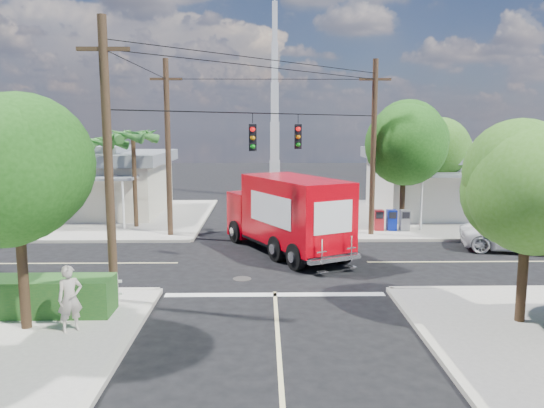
{
  "coord_description": "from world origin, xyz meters",
  "views": [
    {
      "loc": [
        -0.38,
        -21.71,
        5.71
      ],
      "look_at": [
        0.0,
        2.0,
        2.2
      ],
      "focal_mm": 35.0,
      "sensor_mm": 36.0,
      "label": 1
    }
  ],
  "objects": [
    {
      "name": "vending_boxes",
      "position": [
        6.5,
        6.2,
        0.69
      ],
      "size": [
        1.9,
        0.5,
        1.1
      ],
      "color": "maroon",
      "rests_on": "sidewalk_ne"
    },
    {
      "name": "tree_ne_front",
      "position": [
        7.21,
        6.76,
        4.77
      ],
      "size": [
        4.21,
        4.14,
        6.66
      ],
      "color": "#422D1C",
      "rests_on": "sidewalk_ne"
    },
    {
      "name": "parked_car",
      "position": [
        11.36,
        2.0,
        0.71
      ],
      "size": [
        5.51,
        3.52,
        1.41
      ],
      "primitive_type": "imported",
      "rotation": [
        0.0,
        0.0,
        1.32
      ],
      "color": "silver",
      "rests_on": "ground"
    },
    {
      "name": "palm_nw_back",
      "position": [
        -9.5,
        9.0,
        4.67
      ],
      "size": [
        3.01,
        3.08,
        5.19
      ],
      "color": "#422D1C",
      "rests_on": "sidewalk_nw"
    },
    {
      "name": "sidewalk_nw",
      "position": [
        -10.88,
        10.88,
        0.07
      ],
      "size": [
        14.12,
        14.12,
        0.14
      ],
      "color": "gray",
      "rests_on": "ground"
    },
    {
      "name": "radio_tower",
      "position": [
        0.5,
        20.0,
        5.64
      ],
      "size": [
        0.8,
        0.8,
        17.0
      ],
      "color": "silver",
      "rests_on": "ground"
    },
    {
      "name": "ground",
      "position": [
        0.0,
        0.0,
        0.0
      ],
      "size": [
        120.0,
        120.0,
        0.0
      ],
      "primitive_type": "plane",
      "color": "black",
      "rests_on": "ground"
    },
    {
      "name": "tree_se",
      "position": [
        7.01,
        -7.24,
        4.04
      ],
      "size": [
        3.67,
        3.54,
        5.62
      ],
      "color": "#422D1C",
      "rests_on": "sidewalk_se"
    },
    {
      "name": "sidewalk_ne",
      "position": [
        10.88,
        10.88,
        0.07
      ],
      "size": [
        14.12,
        14.12,
        0.14
      ],
      "color": "gray",
      "rests_on": "ground"
    },
    {
      "name": "pedestrian",
      "position": [
        -5.66,
        -7.74,
        1.05
      ],
      "size": [
        0.8,
        0.73,
        1.83
      ],
      "primitive_type": "imported",
      "rotation": [
        0.0,
        0.0,
        0.59
      ],
      "color": "#B8AB9E",
      "rests_on": "sidewalk_sw"
    },
    {
      "name": "hedge_sw",
      "position": [
        -8.0,
        -6.4,
        0.69
      ],
      "size": [
        6.2,
        1.2,
        1.1
      ],
      "primitive_type": "cube",
      "color": "#1A4A1C",
      "rests_on": "sidewalk_sw"
    },
    {
      "name": "tree_ne_back",
      "position": [
        9.81,
        8.96,
        4.19
      ],
      "size": [
        3.77,
        3.66,
        5.82
      ],
      "color": "#422D1C",
      "rests_on": "sidewalk_ne"
    },
    {
      "name": "tree_sw_front",
      "position": [
        -6.99,
        -7.54,
        4.33
      ],
      "size": [
        3.88,
        3.78,
        6.03
      ],
      "color": "#422D1C",
      "rests_on": "sidewalk_sw"
    },
    {
      "name": "palm_nw_front",
      "position": [
        -7.5,
        7.5,
        5.04
      ],
      "size": [
        3.01,
        3.08,
        5.59
      ],
      "color": "#422D1C",
      "rests_on": "sidewalk_nw"
    },
    {
      "name": "delivery_truck",
      "position": [
        0.66,
        1.75,
        1.76
      ],
      "size": [
        5.76,
        8.2,
        3.47
      ],
      "color": "black",
      "rests_on": "ground"
    },
    {
      "name": "picket_fence",
      "position": [
        -7.8,
        -5.6,
        0.68
      ],
      "size": [
        5.94,
        0.06,
        1.0
      ],
      "color": "silver",
      "rests_on": "sidewalk_sw"
    },
    {
      "name": "building_nw",
      "position": [
        -12.0,
        12.46,
        2.22
      ],
      "size": [
        10.8,
        10.2,
        4.3
      ],
      "color": "beige",
      "rests_on": "sidewalk_nw"
    },
    {
      "name": "utility_poles",
      "position": [
        -1.58,
        1.6,
        4.67
      ],
      "size": [
        12.0,
        10.68,
        9.0
      ],
      "color": "#473321",
      "rests_on": "ground"
    },
    {
      "name": "road_markings",
      "position": [
        0.0,
        -1.47,
        0.01
      ],
      "size": [
        32.0,
        32.0,
        0.01
      ],
      "color": "beige",
      "rests_on": "ground"
    },
    {
      "name": "building_ne",
      "position": [
        12.5,
        11.97,
        2.32
      ],
      "size": [
        11.8,
        10.2,
        4.5
      ],
      "color": "silver",
      "rests_on": "sidewalk_ne"
    }
  ]
}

